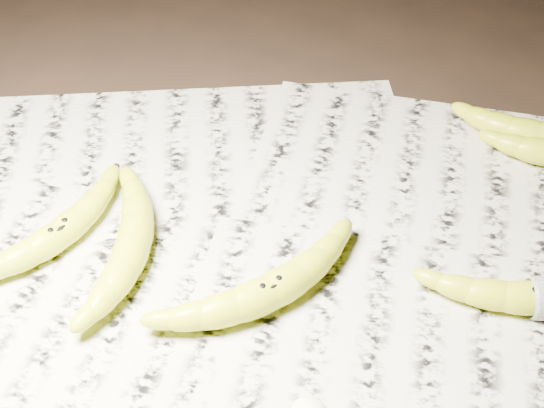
% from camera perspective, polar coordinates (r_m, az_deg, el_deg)
% --- Properties ---
extents(ground, '(3.00, 3.00, 0.00)m').
position_cam_1_polar(ground, '(0.76, 1.46, -4.59)').
color(ground, black).
rests_on(ground, ground).
extents(newspaper_patch, '(0.90, 0.70, 0.01)m').
position_cam_1_polar(newspaper_patch, '(0.74, 2.45, -6.51)').
color(newspaper_patch, beige).
rests_on(newspaper_patch, ground).
extents(banana_left_a, '(0.14, 0.18, 0.03)m').
position_cam_1_polar(banana_left_a, '(0.79, -15.80, -2.03)').
color(banana_left_a, yellow).
rests_on(banana_left_a, newspaper_patch).
extents(banana_left_b, '(0.07, 0.19, 0.04)m').
position_cam_1_polar(banana_left_b, '(0.76, -10.43, -2.78)').
color(banana_left_b, yellow).
rests_on(banana_left_b, newspaper_patch).
extents(banana_center, '(0.19, 0.17, 0.04)m').
position_cam_1_polar(banana_center, '(0.71, -0.19, -6.46)').
color(banana_center, yellow).
rests_on(banana_center, newspaper_patch).
extents(banana_taped, '(0.20, 0.08, 0.03)m').
position_cam_1_polar(banana_taped, '(0.75, 19.59, -6.51)').
color(banana_taped, yellow).
rests_on(banana_taped, newspaper_patch).
extents(banana_upper_b, '(0.18, 0.08, 0.04)m').
position_cam_1_polar(banana_upper_b, '(0.93, 19.47, 5.08)').
color(banana_upper_b, yellow).
rests_on(banana_upper_b, newspaper_patch).
extents(measuring_tape, '(0.01, 0.04, 0.04)m').
position_cam_1_polar(measuring_tape, '(0.75, 19.59, -6.51)').
color(measuring_tape, white).
rests_on(measuring_tape, newspaper_patch).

